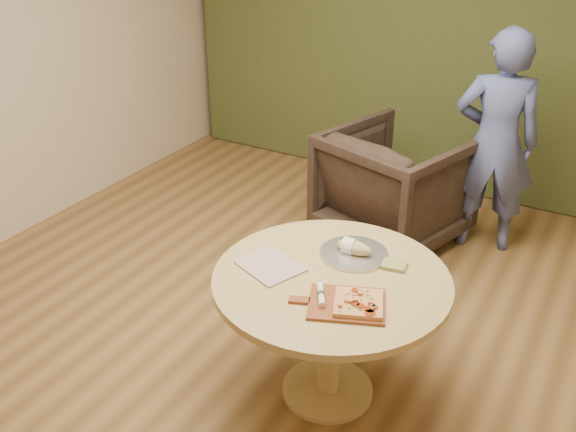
% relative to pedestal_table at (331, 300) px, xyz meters
% --- Properties ---
extents(room_shell, '(5.04, 6.04, 2.84)m').
position_rel_pedestal_table_xyz_m(room_shell, '(-0.41, 0.00, 0.79)').
color(room_shell, brown).
rests_on(room_shell, ground).
extents(curtain, '(4.80, 0.14, 2.78)m').
position_rel_pedestal_table_xyz_m(curtain, '(-0.41, 2.90, 0.79)').
color(curtain, '#343D1C').
rests_on(curtain, ground).
extents(pedestal_table, '(1.19, 1.19, 0.75)m').
position_rel_pedestal_table_xyz_m(pedestal_table, '(0.00, 0.00, 0.00)').
color(pedestal_table, tan).
rests_on(pedestal_table, ground).
extents(pizza_paddle, '(0.47, 0.39, 0.01)m').
position_rel_pedestal_table_xyz_m(pizza_paddle, '(0.16, -0.19, 0.15)').
color(pizza_paddle, brown).
rests_on(pizza_paddle, pedestal_table).
extents(flatbread_pizza, '(0.29, 0.29, 0.04)m').
position_rel_pedestal_table_xyz_m(flatbread_pizza, '(0.22, -0.17, 0.17)').
color(flatbread_pizza, tan).
rests_on(flatbread_pizza, pizza_paddle).
extents(cutlery_roll, '(0.12, 0.18, 0.03)m').
position_rel_pedestal_table_xyz_m(cutlery_roll, '(0.04, -0.20, 0.17)').
color(cutlery_roll, white).
rests_on(cutlery_roll, pizza_paddle).
extents(newspaper, '(0.37, 0.34, 0.01)m').
position_rel_pedestal_table_xyz_m(newspaper, '(-0.31, -0.07, 0.15)').
color(newspaper, silver).
rests_on(newspaper, pedestal_table).
extents(serving_tray, '(0.36, 0.36, 0.02)m').
position_rel_pedestal_table_xyz_m(serving_tray, '(0.01, 0.24, 0.15)').
color(serving_tray, silver).
rests_on(serving_tray, pedestal_table).
extents(bread_roll, '(0.19, 0.09, 0.09)m').
position_rel_pedestal_table_xyz_m(bread_roll, '(0.00, 0.24, 0.18)').
color(bread_roll, tan).
rests_on(bread_roll, serving_tray).
extents(green_packet, '(0.13, 0.12, 0.02)m').
position_rel_pedestal_table_xyz_m(green_packet, '(0.24, 0.24, 0.15)').
color(green_packet, olive).
rests_on(green_packet, pedestal_table).
extents(armchair, '(1.15, 1.11, 0.96)m').
position_rel_pedestal_table_xyz_m(armchair, '(-0.34, 1.78, -0.13)').
color(armchair, black).
rests_on(armchair, ground).
extents(person_standing, '(0.68, 0.54, 1.64)m').
position_rel_pedestal_table_xyz_m(person_standing, '(0.29, 2.03, 0.21)').
color(person_standing, '#4B5994').
rests_on(person_standing, ground).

